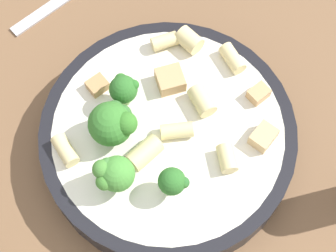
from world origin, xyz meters
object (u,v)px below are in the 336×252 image
rigatoni_1 (177,130)px  rigatoni_3 (227,158)px  rigatoni_2 (202,101)px  chicken_chunk_2 (263,137)px  chicken_chunk_0 (259,94)px  chicken_chunk_1 (170,80)px  pasta_bowl (168,137)px  broccoli_floret_3 (173,182)px  broccoli_floret_0 (114,173)px  broccoli_floret_1 (113,123)px  rigatoni_5 (65,150)px  rigatoni_7 (189,40)px  chicken_chunk_3 (97,85)px  broccoli_floret_2 (124,89)px  rigatoni_4 (165,41)px  rigatoni_6 (145,153)px  rigatoni_0 (232,58)px

rigatoni_1 → rigatoni_3: size_ratio=1.21×
rigatoni_2 → chicken_chunk_2: bearing=-12.3°
chicken_chunk_0 → chicken_chunk_1: size_ratio=0.76×
pasta_bowl → broccoli_floret_3: bearing=-65.0°
broccoli_floret_0 → broccoli_floret_1: size_ratio=0.89×
rigatoni_5 → broccoli_floret_3: bearing=0.7°
broccoli_floret_0 → rigatoni_7: (0.01, 0.15, -0.02)m
rigatoni_3 → chicken_chunk_3: 0.13m
broccoli_floret_3 → broccoli_floret_2: bearing=137.5°
rigatoni_4 → chicken_chunk_0: bearing=-12.1°
rigatoni_1 → rigatoni_6: 0.04m
rigatoni_4 → rigatoni_7: 0.02m
broccoli_floret_0 → rigatoni_7: 0.15m
broccoli_floret_2 → chicken_chunk_3: 0.03m
rigatoni_6 → rigatoni_7: same height
rigatoni_6 → chicken_chunk_0: 0.11m
rigatoni_1 → broccoli_floret_0: bearing=-117.6°
broccoli_floret_0 → broccoli_floret_2: size_ratio=1.05×
broccoli_floret_0 → broccoli_floret_2: 0.08m
pasta_bowl → rigatoni_5: (-0.07, -0.05, 0.02)m
rigatoni_5 → chicken_chunk_2: same height
rigatoni_6 → chicken_chunk_3: 0.08m
broccoli_floret_2 → rigatoni_5: broccoli_floret_2 is taller
pasta_bowl → rigatoni_4: (-0.03, 0.08, 0.02)m
pasta_bowl → rigatoni_4: 0.09m
rigatoni_1 → rigatoni_2: 0.03m
rigatoni_0 → rigatoni_7: 0.04m
broccoli_floret_2 → rigatoni_7: size_ratio=1.60×
broccoli_floret_1 → chicken_chunk_0: size_ratio=2.41×
rigatoni_3 → rigatoni_4: bearing=135.2°
chicken_chunk_0 → chicken_chunk_3: bearing=-162.8°
broccoli_floret_0 → rigatoni_1: size_ratio=1.35×
chicken_chunk_2 → broccoli_floret_1: bearing=-161.6°
chicken_chunk_3 → broccoli_floret_2: bearing=-6.9°
rigatoni_6 → chicken_chunk_3: (-0.06, 0.05, -0.00)m
broccoli_floret_3 → rigatoni_6: broccoli_floret_3 is taller
rigatoni_0 → rigatoni_1: size_ratio=0.99×
broccoli_floret_1 → rigatoni_4: (0.01, 0.10, -0.02)m
broccoli_floret_0 → chicken_chunk_1: 0.11m
rigatoni_5 → rigatoni_7: rigatoni_7 is taller
rigatoni_6 → chicken_chunk_1: rigatoni_6 is taller
rigatoni_7 → rigatoni_1: bearing=-76.9°
rigatoni_3 → rigatoni_4: size_ratio=0.95×
broccoli_floret_0 → chicken_chunk_0: (0.09, 0.12, -0.02)m
rigatoni_4 → rigatoni_6: 0.11m
broccoli_floret_1 → rigatoni_2: 0.08m
pasta_bowl → rigatoni_5: bearing=-145.9°
rigatoni_6 → chicken_chunk_1: bearing=93.6°
rigatoni_0 → chicken_chunk_0: rigatoni_0 is taller
broccoli_floret_0 → rigatoni_0: 0.15m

